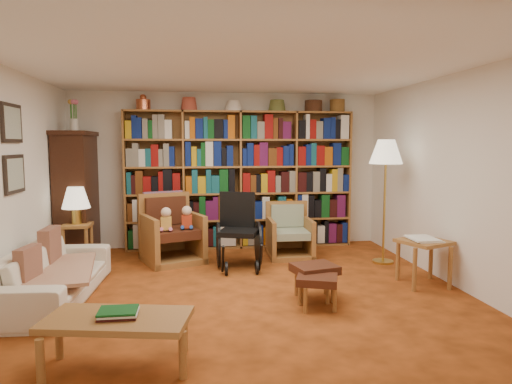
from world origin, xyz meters
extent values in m
plane|color=#B6521C|center=(0.00, 0.00, 0.00)|extent=(5.00, 5.00, 0.00)
plane|color=white|center=(0.00, 0.00, 2.50)|extent=(5.00, 5.00, 0.00)
plane|color=white|center=(0.00, 2.50, 1.25)|extent=(5.00, 0.00, 5.00)
plane|color=white|center=(0.00, -2.50, 1.25)|extent=(5.00, 0.00, 5.00)
plane|color=white|center=(-2.50, 0.00, 1.25)|extent=(0.00, 5.00, 5.00)
plane|color=white|center=(2.50, 0.00, 1.25)|extent=(0.00, 5.00, 5.00)
cube|color=#A56333|center=(0.20, 2.34, 1.10)|extent=(3.60, 0.30, 2.20)
cube|color=#31190D|center=(-2.25, 2.00, 0.90)|extent=(0.45, 0.90, 1.80)
cube|color=#31190D|center=(-2.25, 2.00, 1.83)|extent=(0.50, 0.95, 0.06)
cylinder|color=white|center=(-2.25, 2.00, 1.95)|extent=(0.12, 0.12, 0.18)
cube|color=black|center=(-2.48, 0.30, 1.90)|extent=(0.03, 0.52, 0.42)
cube|color=gray|center=(-2.46, 0.30, 1.90)|extent=(0.01, 0.44, 0.34)
cube|color=black|center=(-2.48, 0.30, 1.35)|extent=(0.03, 0.52, 0.42)
cube|color=gray|center=(-2.46, 0.30, 1.35)|extent=(0.01, 0.44, 0.34)
imported|color=#EFE3CA|center=(-2.05, 0.06, 0.28)|extent=(1.98, 0.86, 0.57)
cube|color=beige|center=(-2.00, 0.06, 0.30)|extent=(0.89, 1.39, 0.04)
cube|color=maroon|center=(-2.18, 0.41, 0.45)|extent=(0.14, 0.42, 0.41)
cube|color=maroon|center=(-2.18, -0.29, 0.45)|extent=(0.17, 0.37, 0.35)
cube|color=#A56333|center=(-2.15, 1.51, 0.56)|extent=(0.38, 0.38, 0.04)
cylinder|color=#A56333|center=(-2.30, 1.36, 0.27)|extent=(0.05, 0.05, 0.54)
cylinder|color=#A56333|center=(-2.00, 1.36, 0.27)|extent=(0.05, 0.05, 0.54)
cylinder|color=#A56333|center=(-2.30, 1.66, 0.27)|extent=(0.05, 0.05, 0.54)
cylinder|color=#A56333|center=(-2.00, 1.66, 0.27)|extent=(0.05, 0.05, 0.54)
cylinder|color=gold|center=(-2.15, 1.51, 0.68)|extent=(0.13, 0.13, 0.21)
cone|color=white|center=(-2.15, 1.51, 0.95)|extent=(0.38, 0.38, 0.29)
cube|color=#A56333|center=(-0.85, 1.51, 0.04)|extent=(1.01, 1.02, 0.09)
cube|color=#A56333|center=(-1.20, 1.51, 0.34)|extent=(0.36, 0.77, 0.68)
cube|color=#A56333|center=(-0.51, 1.51, 0.34)|extent=(0.36, 0.77, 0.68)
cube|color=#A56333|center=(-0.85, 1.87, 0.48)|extent=(0.74, 0.36, 0.96)
cube|color=#472113|center=(-0.85, 1.48, 0.43)|extent=(0.80, 0.84, 0.13)
cube|color=#472113|center=(-0.85, 1.79, 0.70)|extent=(0.59, 0.32, 0.40)
cube|color=#C6344A|center=(-0.85, 1.90, 0.77)|extent=(0.58, 0.28, 0.43)
cube|color=#A56333|center=(0.86, 1.56, 0.04)|extent=(0.65, 0.68, 0.07)
cube|color=#A56333|center=(0.57, 1.56, 0.28)|extent=(0.08, 0.67, 0.57)
cube|color=#A56333|center=(1.15, 1.56, 0.28)|extent=(0.08, 0.67, 0.57)
cube|color=#A56333|center=(0.86, 1.86, 0.40)|extent=(0.64, 0.08, 0.80)
cube|color=#949F7F|center=(0.86, 1.54, 0.36)|extent=(0.51, 0.57, 0.11)
cube|color=#949F7F|center=(0.86, 1.80, 0.59)|extent=(0.50, 0.10, 0.34)
cube|color=black|center=(0.05, 1.04, 0.49)|extent=(0.63, 0.63, 0.07)
cube|color=black|center=(0.05, 1.28, 0.77)|extent=(0.49, 0.21, 0.49)
cylinder|color=black|center=(-0.22, 1.15, 0.31)|extent=(0.03, 0.62, 0.62)
cylinder|color=black|center=(0.33, 1.15, 0.31)|extent=(0.03, 0.62, 0.62)
cylinder|color=black|center=(-0.15, 0.73, 0.09)|extent=(0.03, 0.18, 0.18)
cylinder|color=black|center=(0.25, 0.73, 0.09)|extent=(0.03, 0.18, 0.18)
cylinder|color=gold|center=(2.10, 1.06, 0.02)|extent=(0.29, 0.29, 0.03)
cylinder|color=gold|center=(2.10, 1.06, 0.73)|extent=(0.03, 0.03, 1.47)
cone|color=white|center=(2.10, 1.06, 1.57)|extent=(0.46, 0.46, 0.34)
cube|color=#A56333|center=(2.15, 0.01, 0.52)|extent=(0.66, 0.66, 0.04)
cylinder|color=#A56333|center=(1.93, -0.20, 0.25)|extent=(0.05, 0.05, 0.50)
cylinder|color=#A56333|center=(2.37, -0.20, 0.25)|extent=(0.05, 0.05, 0.50)
cylinder|color=#A56333|center=(1.93, 0.23, 0.25)|extent=(0.05, 0.05, 0.50)
cylinder|color=#A56333|center=(2.37, 0.23, 0.25)|extent=(0.05, 0.05, 0.50)
cube|color=white|center=(2.15, 0.01, 0.56)|extent=(0.42, 0.46, 0.03)
cube|color=#472113|center=(0.69, -0.58, 0.30)|extent=(0.49, 0.45, 0.08)
cylinder|color=#A56333|center=(0.54, -0.70, 0.13)|extent=(0.04, 0.04, 0.26)
cylinder|color=#A56333|center=(0.84, -0.70, 0.13)|extent=(0.04, 0.04, 0.26)
cylinder|color=#A56333|center=(0.54, -0.46, 0.13)|extent=(0.04, 0.04, 0.26)
cylinder|color=#A56333|center=(0.84, -0.46, 0.13)|extent=(0.04, 0.04, 0.26)
cube|color=#472113|center=(0.74, -0.29, 0.33)|extent=(0.52, 0.47, 0.09)
cylinder|color=#A56333|center=(0.57, -0.43, 0.15)|extent=(0.04, 0.04, 0.29)
cylinder|color=#A56333|center=(0.91, -0.43, 0.15)|extent=(0.04, 0.04, 0.29)
cylinder|color=#A56333|center=(0.57, -0.16, 0.15)|extent=(0.04, 0.04, 0.29)
cylinder|color=#A56333|center=(0.91, -0.16, 0.15)|extent=(0.04, 0.04, 0.29)
cube|color=#A56333|center=(-1.12, -1.59, 0.38)|extent=(1.14, 0.72, 0.05)
cylinder|color=#A56333|center=(-1.60, -1.81, 0.18)|extent=(0.06, 0.06, 0.35)
cylinder|color=#A56333|center=(-0.63, -1.81, 0.18)|extent=(0.06, 0.06, 0.35)
cylinder|color=#A56333|center=(-1.60, -1.37, 0.18)|extent=(0.06, 0.06, 0.35)
cylinder|color=#A56333|center=(-0.63, -1.37, 0.18)|extent=(0.06, 0.06, 0.35)
cube|color=brown|center=(-1.12, -1.59, 0.43)|extent=(0.32, 0.27, 0.05)
camera|label=1|loc=(-0.54, -4.97, 1.67)|focal=32.00mm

